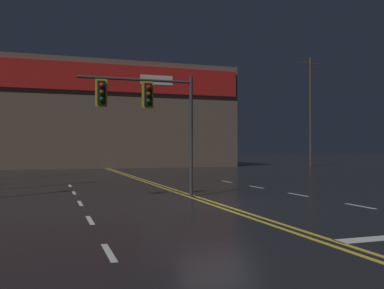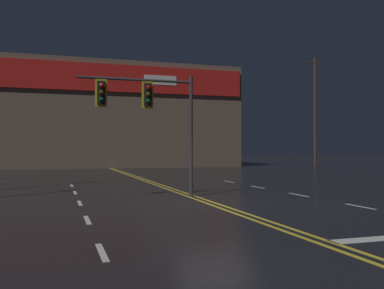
% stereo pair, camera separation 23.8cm
% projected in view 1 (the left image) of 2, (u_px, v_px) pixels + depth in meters
% --- Properties ---
extents(ground_plane, '(200.00, 200.00, 0.00)m').
position_uv_depth(ground_plane, '(217.00, 205.00, 13.99)').
color(ground_plane, black).
extents(road_markings, '(12.54, 60.00, 0.01)m').
position_uv_depth(road_markings, '(249.00, 208.00, 13.28)').
color(road_markings, gold).
rests_on(road_markings, ground).
extents(traffic_signal_median, '(4.31, 0.36, 4.63)m').
position_uv_depth(traffic_signal_median, '(144.00, 104.00, 15.78)').
color(traffic_signal_median, '#38383D').
rests_on(traffic_signal_median, ground).
extents(building_backdrop, '(26.57, 10.23, 10.29)m').
position_uv_depth(building_backdrop, '(101.00, 117.00, 44.61)').
color(building_backdrop, brown).
rests_on(building_backdrop, ground).
extents(utility_pole_row, '(45.71, 0.26, 11.63)m').
position_uv_depth(utility_pole_row, '(99.00, 102.00, 37.95)').
color(utility_pole_row, '#4C3828').
rests_on(utility_pole_row, ground).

